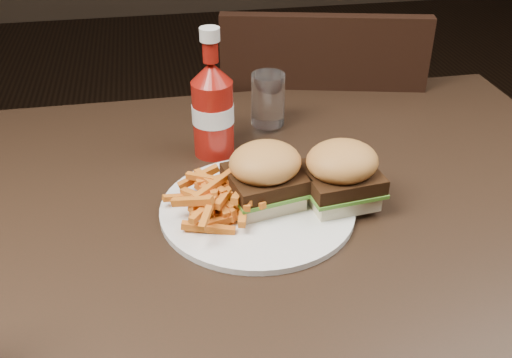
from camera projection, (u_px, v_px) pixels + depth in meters
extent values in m
cube|color=black|center=(236.00, 216.00, 0.89)|extent=(1.20, 0.80, 0.04)
cube|color=black|center=(312.00, 169.00, 1.58)|extent=(0.53, 0.53, 0.04)
cylinder|color=white|center=(257.00, 209.00, 0.86)|extent=(0.28, 0.28, 0.01)
cube|color=beige|center=(265.00, 195.00, 0.86)|extent=(0.11, 0.10, 0.02)
cube|color=#F7E6BA|center=(339.00, 193.00, 0.87)|extent=(0.10, 0.10, 0.02)
cylinder|color=maroon|center=(213.00, 120.00, 0.98)|extent=(0.08, 0.08, 0.13)
cylinder|color=white|center=(268.00, 99.00, 1.06)|extent=(0.06, 0.06, 0.09)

